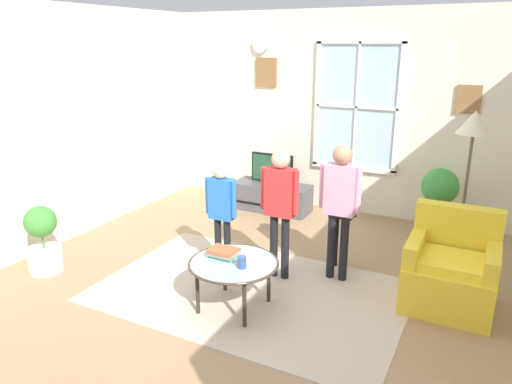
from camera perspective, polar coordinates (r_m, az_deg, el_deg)
ground_plane at (r=4.55m, az=-1.31°, el=-13.13°), size 5.86×6.45×0.02m
back_wall at (r=6.76m, az=10.90°, el=9.16°), size 5.26×0.17×2.73m
side_wall_left at (r=5.80m, az=-25.65°, el=6.37°), size 0.12×5.85×2.73m
area_rug at (r=4.73m, az=-0.63°, el=-11.67°), size 2.89×1.88×0.01m
tv_stand at (r=6.83m, az=1.89°, el=-0.59°), size 1.09×0.45×0.39m
television at (r=6.71m, az=1.91°, el=2.83°), size 0.62×0.08×0.43m
armchair at (r=4.72m, az=22.11°, el=-8.71°), size 0.76×0.74×0.87m
coffee_table at (r=4.29m, az=-2.68°, el=-8.64°), size 0.81×0.81×0.45m
book_stack at (r=4.36m, az=-3.94°, el=-7.21°), size 0.26×0.19×0.08m
cup at (r=4.15m, az=-1.68°, el=-8.32°), size 0.08×0.08×0.10m
remote_near_books at (r=4.44m, az=-2.34°, el=-7.13°), size 0.07×0.15×0.02m
person_blue_shirt at (r=4.84m, az=-4.09°, el=-1.56°), size 0.35×0.16×1.17m
person_pink_shirt at (r=4.71m, az=9.97°, el=-0.65°), size 0.42×0.19×1.38m
person_red_shirt at (r=4.68m, az=2.88°, el=-0.91°), size 0.40×0.18×1.33m
person_black_shirt at (r=5.03m, az=10.16°, el=-1.55°), size 0.33×0.15×1.11m
potted_plant_by_window at (r=6.24m, az=20.89°, el=-0.51°), size 0.44×0.44×0.86m
potted_plant_corner at (r=5.45m, az=-23.98°, el=-5.22°), size 0.35×0.35×0.71m
floor_lamp at (r=5.01m, az=24.29°, el=5.67°), size 0.32×0.32×1.69m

